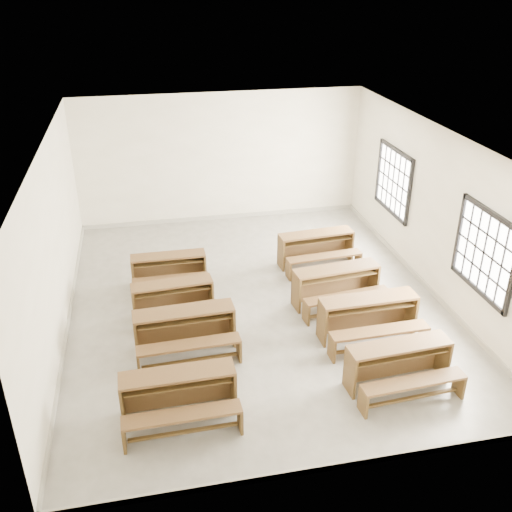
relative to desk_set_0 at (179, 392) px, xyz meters
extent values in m
plane|color=gray|center=(1.70, 2.84, -0.42)|extent=(8.50, 8.50, 0.00)
cube|color=silver|center=(1.70, 2.84, 2.75)|extent=(7.00, 8.50, 0.05)
cube|color=silver|center=(1.70, 7.07, 1.18)|extent=(7.00, 0.05, 3.20)
cube|color=silver|center=(1.70, -1.38, 1.18)|extent=(7.00, 0.05, 3.20)
cube|color=silver|center=(-1.77, 2.84, 1.18)|extent=(0.05, 8.50, 3.20)
cube|color=silver|center=(5.18, 2.84, 1.18)|extent=(0.05, 8.50, 3.20)
cube|color=gray|center=(1.70, 7.07, -0.37)|extent=(7.00, 0.04, 0.10)
cube|color=gray|center=(1.70, -1.39, -0.37)|extent=(7.00, 0.04, 0.10)
cube|color=gray|center=(-1.78, 2.84, -0.37)|extent=(0.04, 8.50, 0.10)
cube|color=gray|center=(5.18, 2.84, -0.37)|extent=(0.04, 8.50, 0.10)
cube|color=white|center=(5.17, 1.04, 1.18)|extent=(0.02, 1.50, 1.30)
cube|color=black|center=(5.15, 1.04, 1.87)|extent=(0.06, 1.62, 0.08)
cube|color=black|center=(5.15, 1.04, 0.49)|extent=(0.06, 1.62, 0.08)
cube|color=black|center=(5.15, 1.83, 1.18)|extent=(0.06, 0.08, 1.46)
cube|color=white|center=(5.17, 4.64, 1.18)|extent=(0.02, 1.50, 1.30)
cube|color=black|center=(5.15, 4.64, 1.87)|extent=(0.06, 1.62, 0.08)
cube|color=black|center=(5.15, 4.64, 0.49)|extent=(0.06, 1.62, 0.08)
cube|color=black|center=(5.15, 3.85, 1.18)|extent=(0.06, 0.08, 1.46)
cube|color=black|center=(5.15, 5.43, 1.18)|extent=(0.06, 0.08, 1.46)
cube|color=brown|center=(0.00, 0.05, 0.28)|extent=(1.63, 0.43, 0.04)
cube|color=brown|center=(0.00, 0.24, -0.08)|extent=(1.62, 0.07, 0.69)
cube|color=#523A1C|center=(-0.79, 0.04, -0.08)|extent=(0.05, 0.41, 0.69)
cube|color=#523A1C|center=(0.79, 0.07, -0.08)|extent=(0.05, 0.41, 0.69)
cube|color=#523A1C|center=(0.00, 0.03, 0.14)|extent=(1.50, 0.33, 0.02)
cube|color=brown|center=(0.01, -0.44, -0.02)|extent=(1.63, 0.31, 0.04)
cube|color=#523A1C|center=(-0.78, -0.46, -0.23)|extent=(0.05, 0.28, 0.38)
cube|color=#523A1C|center=(0.80, -0.43, -0.23)|extent=(0.05, 0.28, 0.38)
cube|color=#523A1C|center=(0.01, -0.44, -0.32)|extent=(1.50, 0.08, 0.04)
cube|color=brown|center=(0.23, 1.64, 0.30)|extent=(1.68, 0.48, 0.04)
cube|color=brown|center=(0.23, 1.82, -0.07)|extent=(1.67, 0.11, 0.71)
cube|color=#523A1C|center=(-0.58, 1.60, -0.07)|extent=(0.06, 0.42, 0.71)
cube|color=#523A1C|center=(1.05, 1.67, -0.07)|extent=(0.06, 0.42, 0.71)
cube|color=#523A1C|center=(0.24, 1.62, 0.16)|extent=(1.55, 0.37, 0.02)
cube|color=brown|center=(0.26, 1.13, -0.01)|extent=(1.68, 0.36, 0.04)
cube|color=#523A1C|center=(-0.56, 1.09, -0.23)|extent=(0.05, 0.29, 0.40)
cube|color=#523A1C|center=(1.07, 1.16, -0.23)|extent=(0.05, 0.29, 0.40)
cube|color=#523A1C|center=(0.26, 1.13, -0.32)|extent=(1.54, 0.11, 0.04)
cube|color=brown|center=(0.12, 2.76, 0.22)|extent=(1.50, 0.48, 0.04)
cube|color=brown|center=(0.11, 2.92, -0.11)|extent=(1.47, 0.15, 0.63)
cube|color=#523A1C|center=(-0.60, 2.70, -0.11)|extent=(0.06, 0.37, 0.63)
cube|color=#523A1C|center=(0.84, 2.81, -0.11)|extent=(0.06, 0.37, 0.63)
cube|color=#523A1C|center=(0.12, 2.74, 0.09)|extent=(1.38, 0.38, 0.02)
cube|color=brown|center=(0.15, 2.31, -0.06)|extent=(1.49, 0.37, 0.04)
cube|color=#523A1C|center=(-0.56, 2.25, -0.25)|extent=(0.06, 0.26, 0.35)
cube|color=#523A1C|center=(0.87, 2.36, -0.25)|extent=(0.06, 0.26, 0.35)
cube|color=#523A1C|center=(0.15, 2.31, -0.33)|extent=(1.36, 0.15, 0.04)
cube|color=brown|center=(0.13, 3.90, 0.22)|extent=(1.48, 0.38, 0.04)
cube|color=brown|center=(0.13, 4.07, -0.11)|extent=(1.48, 0.04, 0.63)
cube|color=#523A1C|center=(-0.59, 3.91, -0.11)|extent=(0.04, 0.37, 0.63)
cube|color=#523A1C|center=(0.85, 3.90, -0.11)|extent=(0.04, 0.37, 0.63)
cube|color=#523A1C|center=(0.13, 3.88, 0.09)|extent=(1.37, 0.28, 0.02)
cube|color=brown|center=(0.13, 3.45, -0.05)|extent=(1.48, 0.27, 0.04)
cube|color=#523A1C|center=(-0.60, 3.45, -0.25)|extent=(0.04, 0.26, 0.35)
cube|color=#523A1C|center=(0.85, 3.44, -0.25)|extent=(0.04, 0.26, 0.35)
cube|color=#523A1C|center=(0.13, 3.45, -0.33)|extent=(1.37, 0.05, 0.04)
cube|color=brown|center=(3.33, 0.06, 0.28)|extent=(1.63, 0.50, 0.04)
cube|color=brown|center=(3.32, 0.24, -0.08)|extent=(1.61, 0.14, 0.68)
cube|color=#523A1C|center=(2.55, 0.01, -0.08)|extent=(0.07, 0.40, 0.68)
cube|color=#523A1C|center=(4.11, 0.11, -0.08)|extent=(0.07, 0.40, 0.68)
cube|color=#523A1C|center=(3.33, 0.04, 0.14)|extent=(1.50, 0.40, 0.02)
cube|color=brown|center=(3.36, -0.43, -0.02)|extent=(1.62, 0.38, 0.04)
cube|color=#523A1C|center=(2.58, -0.48, -0.23)|extent=(0.06, 0.28, 0.38)
cube|color=#523A1C|center=(4.14, -0.38, -0.23)|extent=(0.06, 0.28, 0.38)
cube|color=#523A1C|center=(3.36, -0.43, -0.32)|extent=(1.49, 0.14, 0.04)
cube|color=brown|center=(3.36, 1.38, 0.32)|extent=(1.70, 0.47, 0.04)
cube|color=brown|center=(3.36, 1.57, -0.07)|extent=(1.69, 0.09, 0.72)
cube|color=#523A1C|center=(2.54, 1.36, -0.07)|extent=(0.05, 0.42, 0.72)
cube|color=#523A1C|center=(4.19, 1.40, -0.07)|extent=(0.05, 0.42, 0.72)
cube|color=#523A1C|center=(3.37, 1.36, 0.17)|extent=(1.57, 0.36, 0.02)
cube|color=brown|center=(3.38, 0.86, 0.00)|extent=(1.70, 0.34, 0.04)
cube|color=#523A1C|center=(2.55, 0.84, -0.22)|extent=(0.05, 0.30, 0.40)
cube|color=#523A1C|center=(4.20, 0.88, -0.22)|extent=(0.05, 0.30, 0.40)
cube|color=#523A1C|center=(3.38, 0.86, -0.32)|extent=(1.57, 0.09, 0.04)
cube|color=brown|center=(3.19, 2.56, 0.30)|extent=(1.69, 0.59, 0.04)
cube|color=brown|center=(3.17, 2.74, -0.07)|extent=(1.65, 0.22, 0.70)
cube|color=#523A1C|center=(2.39, 2.47, -0.07)|extent=(0.09, 0.42, 0.70)
cube|color=#523A1C|center=(3.99, 2.65, -0.07)|extent=(0.09, 0.42, 0.70)
cube|color=#523A1C|center=(3.19, 2.54, 0.15)|extent=(1.55, 0.47, 0.02)
cube|color=brown|center=(3.25, 2.06, -0.01)|extent=(1.67, 0.46, 0.04)
cube|color=#523A1C|center=(2.45, 1.97, -0.23)|extent=(0.07, 0.29, 0.39)
cube|color=#523A1C|center=(4.05, 2.14, -0.23)|extent=(0.07, 0.29, 0.39)
cube|color=#523A1C|center=(3.25, 2.06, -0.32)|extent=(1.53, 0.21, 0.04)
cube|color=brown|center=(3.30, 4.20, 0.28)|extent=(1.64, 0.53, 0.04)
cube|color=brown|center=(3.28, 4.38, -0.08)|extent=(1.61, 0.17, 0.69)
cube|color=#523A1C|center=(2.51, 4.13, -0.08)|extent=(0.07, 0.41, 0.69)
cube|color=#523A1C|center=(4.08, 4.26, -0.08)|extent=(0.07, 0.41, 0.69)
cube|color=#523A1C|center=(3.30, 4.18, 0.14)|extent=(1.51, 0.42, 0.02)
cube|color=brown|center=(3.34, 3.70, -0.02)|extent=(1.63, 0.41, 0.04)
cube|color=#523A1C|center=(2.55, 3.64, -0.23)|extent=(0.06, 0.28, 0.38)
cube|color=#523A1C|center=(4.12, 3.77, -0.23)|extent=(0.06, 0.28, 0.38)
cube|color=#523A1C|center=(3.34, 3.70, -0.32)|extent=(1.49, 0.17, 0.04)
camera|label=1|loc=(-0.21, -6.38, 5.32)|focal=40.00mm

